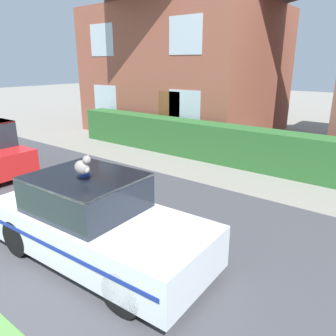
% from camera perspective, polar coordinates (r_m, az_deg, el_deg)
% --- Properties ---
extents(road_strip, '(28.00, 5.73, 0.01)m').
position_cam_1_polar(road_strip, '(6.82, -6.57, -9.56)').
color(road_strip, '#424247').
rests_on(road_strip, ground).
extents(garden_hedge, '(14.86, 0.83, 1.22)m').
position_cam_1_polar(garden_hedge, '(10.38, 15.05, 3.19)').
color(garden_hedge, '#2D662D').
rests_on(garden_hedge, ground).
extents(police_car, '(3.95, 1.78, 1.53)m').
position_cam_1_polar(police_car, '(5.53, -12.51, -9.08)').
color(police_car, black).
rests_on(police_car, road_strip).
extents(cat, '(0.37, 0.22, 0.32)m').
position_cam_1_polar(cat, '(5.00, -14.57, 0.31)').
color(cat, gray).
rests_on(cat, police_car).
extents(house_left, '(8.27, 6.82, 8.05)m').
position_cam_1_polar(house_left, '(16.22, 3.34, 21.32)').
color(house_left, '#93513D').
rests_on(house_left, ground).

